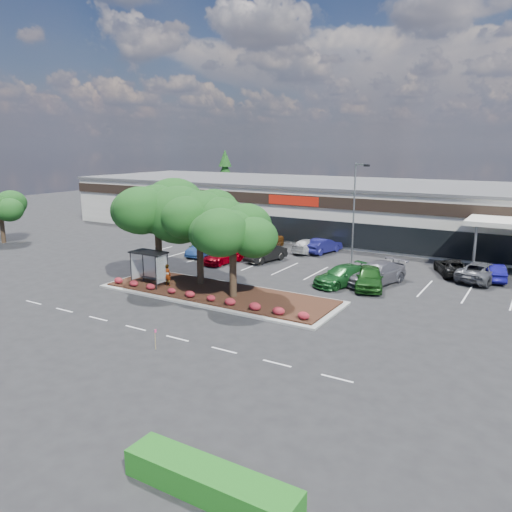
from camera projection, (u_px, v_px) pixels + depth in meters
The scene contains 29 objects.
ground at pixel (208, 316), 31.87m from camera, with size 160.00×160.00×0.00m, color black.
retail_store at pixel (376, 209), 59.55m from camera, with size 80.40×25.20×6.25m.
landscape_island at pixel (218, 294), 36.20m from camera, with size 18.00×6.00×0.26m.
lane_markings at pixel (282, 279), 40.67m from camera, with size 33.12×20.06×0.01m.
shrub_row at pixel (201, 296), 34.36m from camera, with size 17.00×0.80×0.50m, color maroon, non-canonical shape.
bus_shelter at pixel (150, 258), 37.60m from camera, with size 2.75×1.55×2.59m.
island_tree_west at pixel (158, 230), 38.73m from camera, with size 7.20×7.20×7.89m, color #153711, non-canonical shape.
island_tree_mid at pixel (200, 236), 37.63m from camera, with size 6.60×6.60×7.32m, color #153711, non-canonical shape.
island_tree_east at pixel (233, 251), 34.46m from camera, with size 5.80×5.80×6.50m, color #153711, non-canonical shape.
hedge_south_east at pixel (210, 482), 15.46m from camera, with size 6.00×1.30×0.90m, color #1A5417.
tree_west_far at pixel (1, 218), 54.99m from camera, with size 4.80×4.80×5.61m, color #153711, non-canonical shape.
conifer_north_west at pixel (225, 179), 84.34m from camera, with size 4.40×4.40×10.00m, color #153711.
person_waiting at pixel (168, 275), 37.53m from camera, with size 0.61×0.40×1.68m, color #594C47.
light_pole at pixel (354, 224), 42.60m from camera, with size 1.43×0.51×9.24m.
survey_stake at pixel (155, 337), 26.47m from camera, with size 0.08×0.14×1.14m.
car_0 at pixel (199, 248), 49.21m from camera, with size 1.72×4.28×1.46m, color #1B4517.
car_1 at pixel (203, 249), 48.93m from camera, with size 1.52×4.35×1.43m, color navy.
car_2 at pixel (224, 256), 45.98m from camera, with size 1.85×4.56×1.32m, color #9E000E.
car_3 at pixel (266, 254), 46.59m from camera, with size 1.56×4.48×1.48m, color black.
car_4 at pixel (343, 275), 38.70m from camera, with size 2.13×5.25×1.52m, color #174F1F.
car_5 at pixel (370, 277), 37.84m from camera, with size 2.00×4.98×1.70m, color #184915.
car_6 at pixel (376, 273), 38.99m from camera, with size 2.38×5.86×1.70m, color slate.
car_9 at pixel (223, 240), 52.89m from camera, with size 2.59×5.62×1.56m, color silver.
car_10 at pixel (268, 241), 52.36m from camera, with size 2.76×6.00×1.67m, color brown.
car_11 at pixel (323, 246), 50.28m from camera, with size 1.58×4.52×1.49m, color navy.
car_12 at pixel (308, 246), 50.55m from camera, with size 1.88×4.63×1.34m, color silver.
car_14 at pixel (452, 267), 41.86m from camera, with size 2.21×4.79×1.33m, color black.
car_15 at pixel (493, 272), 40.10m from camera, with size 1.49×4.26×1.41m, color navy.
car_16 at pixel (482, 271), 39.89m from camera, with size 2.58×5.58×1.55m, color #525459.
Camera 1 is at (18.18, -24.40, 10.68)m, focal length 35.00 mm.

